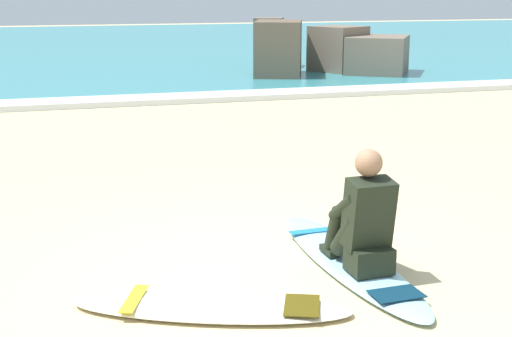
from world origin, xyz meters
name	(u,v)px	position (x,y,z in m)	size (l,w,h in m)	color
ground_plane	(248,278)	(0.00, 0.00, 0.00)	(80.00, 80.00, 0.00)	beige
sea	(79,47)	(0.00, 22.78, 0.05)	(80.00, 28.00, 0.10)	teal
breaking_foam	(120,101)	(0.00, 9.08, 0.06)	(80.00, 0.90, 0.11)	white
surfboard_main	(349,261)	(0.86, 0.03, 0.04)	(0.62, 2.47, 0.08)	#9ED1E5
surfer_seated	(363,222)	(0.87, -0.20, 0.44)	(0.38, 0.71, 0.95)	black
surfboard_spare_near	(212,307)	(-0.40, -0.51, 0.04)	(2.01, 1.21, 0.08)	#EFE5C6
rock_outcrop_distant	(323,52)	(5.35, 12.12, 0.62)	(4.37, 3.82, 1.40)	#756656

